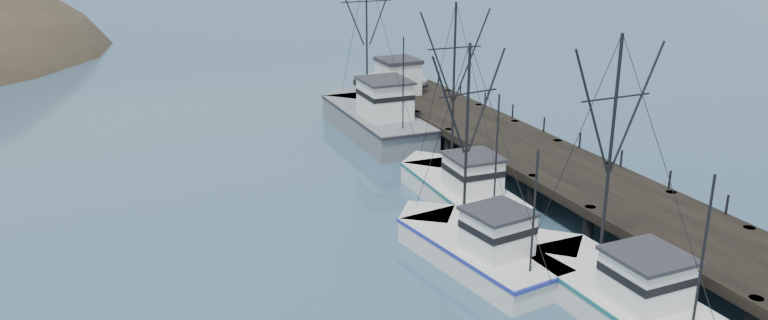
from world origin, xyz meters
TOP-DOWN VIEW (x-y plane):
  - pier at (14.00, 16.00)m, footprint 6.00×44.00m
  - trawler_near at (8.29, 0.22)m, footprint 4.10×11.76m
  - trawler_mid at (5.04, 6.26)m, footprint 4.88×10.90m
  - trawler_far at (8.16, 13.59)m, footprint 3.95×11.35m
  - work_vessel at (8.92, 28.15)m, footprint 4.66×14.94m
  - pier_shed at (12.52, 31.82)m, footprint 3.00×3.20m
  - pickup_truck at (13.44, 34.00)m, footprint 5.40×3.38m

SIDE VIEW (x-z plane):
  - trawler_mid at x=5.04m, z-range -4.58..6.21m
  - trawler_near at x=8.29m, z-range -5.12..6.75m
  - trawler_far at x=8.16m, z-range -4.99..6.63m
  - work_vessel at x=8.92m, z-range -5.08..7.54m
  - pier at x=14.00m, z-range 0.69..2.69m
  - pickup_truck at x=13.44m, z-range 2.00..3.39m
  - pier_shed at x=12.52m, z-range 2.02..4.82m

